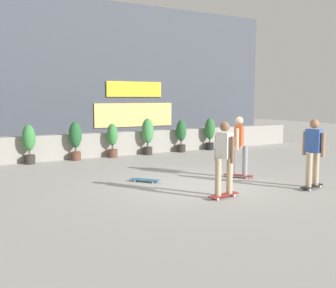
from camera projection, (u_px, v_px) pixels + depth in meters
ground_plane at (198, 185)px, 10.37m from camera, size 48.00×48.00×0.00m
planter_wall at (108, 144)px, 15.47m from camera, size 18.00×0.40×0.90m
building_backdrop at (75, 75)px, 18.59m from camera, size 20.00×2.08×6.50m
potted_plant_1 at (29, 142)px, 13.55m from camera, size 0.43×0.43×1.33m
potted_plant_2 at (75, 138)px, 14.34m from camera, size 0.45×0.45×1.37m
potted_plant_3 at (112, 139)px, 15.05m from camera, size 0.40×0.40×1.26m
potted_plant_4 at (148, 134)px, 15.77m from camera, size 0.47×0.47×1.41m
potted_plant_5 at (181, 134)px, 16.55m from camera, size 0.42×0.42×1.31m
potted_plant_6 at (210, 132)px, 17.26m from camera, size 0.44×0.44×1.35m
skater_far_right at (239, 144)px, 11.19m from camera, size 0.65×0.75×1.70m
skater_by_wall_left at (224, 156)px, 8.92m from camera, size 0.82×0.56×1.70m
skater_mid_plaza at (313, 150)px, 9.82m from camera, size 0.82×0.55×1.70m
skateboard_near_camera at (145, 180)px, 10.71m from camera, size 0.66×0.75×0.08m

